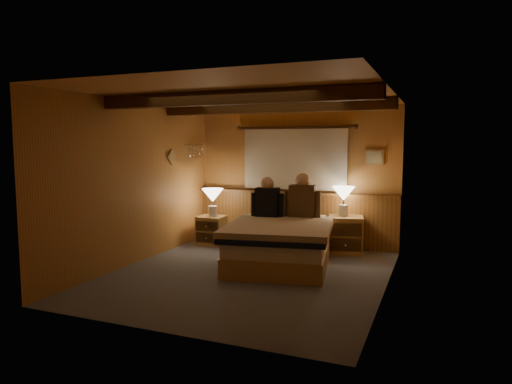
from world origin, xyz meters
The scene contains 19 objects.
floor centered at (0.00, 0.00, 0.00)m, with size 4.20×4.20×0.00m, color #515460.
ceiling centered at (0.00, 0.00, 2.40)m, with size 4.20×4.20×0.00m, color #B78344.
wall_back centered at (0.00, 2.10, 1.20)m, with size 3.60×3.60×0.00m, color #B87C42.
wall_left centered at (-1.80, 0.00, 1.20)m, with size 4.20×4.20×0.00m, color #B87C42.
wall_right centered at (1.80, 0.00, 1.20)m, with size 4.20×4.20×0.00m, color #B87C42.
wall_front centered at (0.00, -2.10, 1.20)m, with size 3.60×3.60×0.00m, color #B87C42.
wainscot centered at (0.00, 2.04, 0.49)m, with size 3.60×0.23×0.94m.
curtain_window centered at (0.00, 2.03, 1.52)m, with size 2.18×0.09×1.11m.
ceiling_beams centered at (0.00, 0.15, 2.31)m, with size 3.60×1.65×0.16m.
coat_rail centered at (-1.72, 1.58, 1.67)m, with size 0.05×0.55×0.24m.
framed_print centered at (1.35, 2.08, 1.55)m, with size 0.30×0.04×0.25m.
bed centered at (0.25, 0.56, 0.33)m, with size 1.71×2.06×0.63m.
nightstand_left centered at (-1.35, 1.48, 0.25)m, with size 0.48×0.43×0.50m.
nightstand_right centered at (0.97, 1.73, 0.30)m, with size 0.63×0.59×0.60m.
lamp_left centered at (-1.31, 1.45, 0.84)m, with size 0.38×0.38×0.49m.
lamp_right centered at (0.92, 1.75, 0.94)m, with size 0.37×0.37×0.48m.
person_left centered at (-0.14, 1.07, 0.89)m, with size 0.53×0.25×0.65m.
person_right centered at (0.38, 1.24, 0.91)m, with size 0.58×0.27×0.71m.
duffel_bag centered at (-0.80, 1.33, 0.15)m, with size 0.48×0.31×0.33m.
Camera 1 is at (2.36, -5.59, 1.76)m, focal length 32.00 mm.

